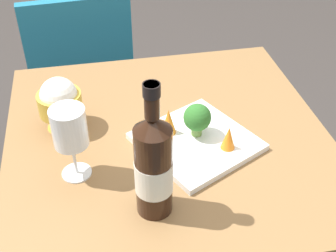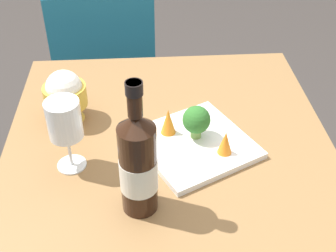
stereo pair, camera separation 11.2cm
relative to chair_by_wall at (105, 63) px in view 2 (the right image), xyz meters
The scene contains 9 objects.
dining_table 0.80m from the chair_by_wall, 74.54° to the right, with size 0.81×0.81×0.75m.
chair_by_wall is the anchor object (origin of this frame).
wine_bottle 1.06m from the chair_by_wall, 82.16° to the right, with size 0.08×0.08×0.31m.
wine_glass 0.93m from the chair_by_wall, 91.32° to the right, with size 0.08×0.08×0.18m.
rice_bowl 0.74m from the chair_by_wall, 93.96° to the right, with size 0.11×0.11×0.14m.
serving_plate 0.88m from the chair_by_wall, 71.37° to the right, with size 0.34×0.34×0.02m.
broccoli_floret 0.89m from the chair_by_wall, 70.68° to the right, with size 0.07×0.07×0.09m.
carrot_garnish_left 0.84m from the chair_by_wall, 74.88° to the right, with size 0.04×0.04×0.07m.
carrot_garnish_right 0.96m from the chair_by_wall, 68.43° to the right, with size 0.03×0.03×0.06m.
Camera 2 is at (-0.06, -0.88, 1.46)m, focal length 48.06 mm.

